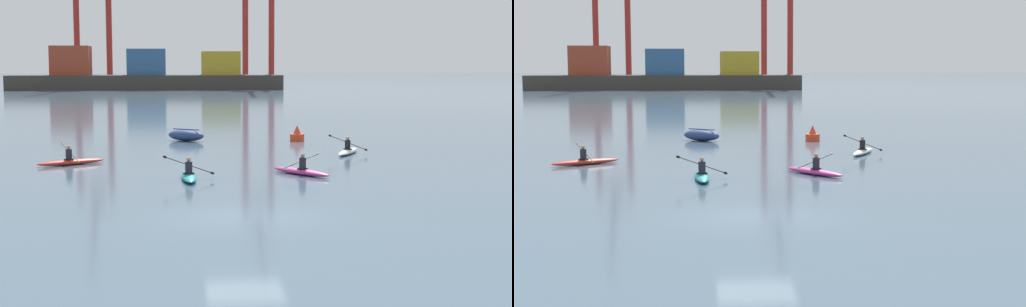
# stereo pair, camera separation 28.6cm
# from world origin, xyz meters

# --- Properties ---
(ground_plane) EXTENTS (800.00, 800.00, 0.00)m
(ground_plane) POSITION_xyz_m (0.00, 0.00, 0.00)
(ground_plane) COLOR slate
(container_barge) EXTENTS (50.56, 9.34, 8.12)m
(container_barge) POSITION_xyz_m (-7.50, 124.08, 2.68)
(container_barge) COLOR #38332D
(container_barge) RESTS_ON ground
(gantry_crane_west) EXTENTS (7.67, 17.57, 35.64)m
(gantry_crane_west) POSITION_xyz_m (-18.33, 137.46, 16.18)
(gantry_crane_west) COLOR maroon
(gantry_crane_west) RESTS_ON ground
(capsized_dinghy) EXTENTS (2.75, 2.42, 0.76)m
(capsized_dinghy) POSITION_xyz_m (-1.46, 24.62, 0.35)
(capsized_dinghy) COLOR navy
(capsized_dinghy) RESTS_ON ground
(channel_buoy) EXTENTS (0.90, 0.90, 1.00)m
(channel_buoy) POSITION_xyz_m (5.47, 23.86, 0.36)
(channel_buoy) COLOR red
(channel_buoy) RESTS_ON ground
(kayak_magenta) EXTENTS (2.46, 3.12, 0.95)m
(kayak_magenta) POSITION_xyz_m (3.30, 9.06, 0.17)
(kayak_magenta) COLOR #C13384
(kayak_magenta) RESTS_ON ground
(kayak_teal) EXTENTS (2.18, 3.42, 1.05)m
(kayak_teal) POSITION_xyz_m (-1.62, 8.14, 0.17)
(kayak_teal) COLOR teal
(kayak_teal) RESTS_ON ground
(kayak_white) EXTENTS (2.06, 3.31, 1.04)m
(kayak_white) POSITION_xyz_m (7.09, 16.60, 0.17)
(kayak_white) COLOR silver
(kayak_white) RESTS_ON ground
(kayak_red) EXTENTS (3.24, 2.23, 1.04)m
(kayak_red) POSITION_xyz_m (-7.16, 13.51, 0.17)
(kayak_red) COLOR red
(kayak_red) RESTS_ON ground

